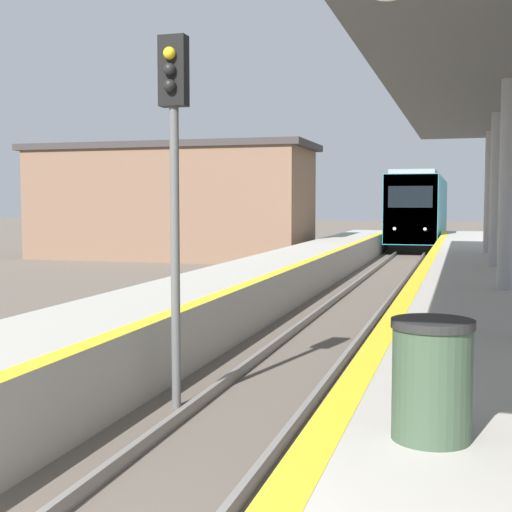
# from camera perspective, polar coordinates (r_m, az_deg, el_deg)

# --- Properties ---
(train) EXTENTS (2.74, 18.75, 4.39)m
(train) POSITION_cam_1_polar(r_m,az_deg,el_deg) (45.88, 13.05, 3.63)
(train) COLOR black
(train) RESTS_ON ground
(signal_near) EXTENTS (0.36, 0.31, 4.86)m
(signal_near) POSITION_cam_1_polar(r_m,az_deg,el_deg) (9.39, -6.58, 8.26)
(signal_near) COLOR #595959
(signal_near) RESTS_ON ground
(station_canopy) EXTENTS (4.70, 25.69, 4.19)m
(station_canopy) POSITION_cam_1_polar(r_m,az_deg,el_deg) (14.55, 19.62, 13.08)
(station_canopy) COLOR #99999E
(station_canopy) RESTS_ON platform_right
(trash_bin) EXTENTS (0.59, 0.59, 0.86)m
(trash_bin) POSITION_cam_1_polar(r_m,az_deg,el_deg) (5.27, 13.88, -9.54)
(trash_bin) COLOR #384C38
(trash_bin) RESTS_ON platform_right
(station_building) EXTENTS (13.80, 5.30, 5.45)m
(station_building) POSITION_cam_1_polar(r_m,az_deg,el_deg) (34.57, -6.83, 4.34)
(station_building) COLOR brown
(station_building) RESTS_ON ground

